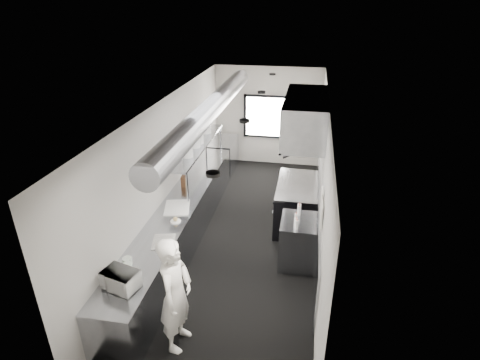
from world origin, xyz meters
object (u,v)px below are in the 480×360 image
at_px(far_work_table, 222,155).
at_px(squeeze_bottle_b, 296,222).
at_px(plate_stack_c, 198,135).
at_px(plate_stack_a, 188,151).
at_px(exhaust_hood, 305,117).
at_px(range, 296,204).
at_px(prep_counter, 181,224).
at_px(knife_block, 184,181).
at_px(small_plate, 176,221).
at_px(deli_tub_a, 127,261).
at_px(squeeze_bottle_e, 299,209).
at_px(plate_stack_d, 206,125).
at_px(squeeze_bottle_c, 296,218).
at_px(pass_shelf, 197,146).
at_px(plate_stack_b, 195,140).
at_px(squeeze_bottle_d, 299,210).
at_px(deli_tub_b, 127,267).
at_px(cutting_board, 177,208).
at_px(microwave, 121,280).
at_px(line_cook, 176,295).
at_px(bottle_station, 298,242).
at_px(squeeze_bottle_a, 297,225).

relative_size(far_work_table, squeeze_bottle_b, 7.53).
bearing_deg(plate_stack_c, plate_stack_a, -88.94).
height_order(exhaust_hood, range, exhaust_hood).
bearing_deg(prep_counter, knife_block, 100.56).
relative_size(prep_counter, range, 3.75).
bearing_deg(small_plate, far_work_table, 91.91).
bearing_deg(deli_tub_a, squeeze_bottle_e, 38.80).
height_order(plate_stack_d, squeeze_bottle_b, plate_stack_d).
bearing_deg(far_work_table, squeeze_bottle_c, -60.47).
height_order(pass_shelf, small_plate, pass_shelf).
bearing_deg(plate_stack_b, plate_stack_c, 90.45).
distance_m(far_work_table, squeeze_bottle_e, 4.33).
height_order(squeeze_bottle_c, squeeze_bottle_d, squeeze_bottle_d).
bearing_deg(deli_tub_b, plate_stack_d, 89.40).
xyz_separation_m(pass_shelf, small_plate, (0.19, -2.13, -0.63)).
bearing_deg(plate_stack_a, far_work_table, 89.48).
xyz_separation_m(prep_counter, plate_stack_a, (-0.03, 0.77, 1.25)).
xyz_separation_m(exhaust_hood, plate_stack_c, (-2.29, 0.38, -0.64)).
height_order(far_work_table, plate_stack_a, plate_stack_a).
bearing_deg(squeeze_bottle_c, squeeze_bottle_b, -86.98).
bearing_deg(plate_stack_b, cutting_board, -88.07).
bearing_deg(deli_tub_a, microwave, -73.56).
xyz_separation_m(line_cook, plate_stack_c, (-0.78, 3.95, 0.88)).
bearing_deg(squeeze_bottle_d, cutting_board, -176.11).
height_order(bottle_station, microwave, microwave).
distance_m(exhaust_hood, plate_stack_c, 2.41).
bearing_deg(squeeze_bottle_c, plate_stack_c, 141.32).
distance_m(bottle_station, squeeze_bottle_a, 0.61).
height_order(line_cook, cutting_board, line_cook).
distance_m(range, small_plate, 2.78).
xyz_separation_m(deli_tub_a, squeeze_bottle_a, (2.42, 1.42, 0.03)).
bearing_deg(line_cook, knife_block, 19.63).
bearing_deg(plate_stack_b, squeeze_bottle_a, -38.40).
xyz_separation_m(plate_stack_c, squeeze_bottle_e, (2.32, -1.52, -0.75)).
height_order(deli_tub_a, squeeze_bottle_b, squeeze_bottle_b).
bearing_deg(line_cook, range, -18.08).
xyz_separation_m(far_work_table, squeeze_bottle_d, (2.28, -3.70, 0.55)).
height_order(cutting_board, plate_stack_a, plate_stack_a).
bearing_deg(squeeze_bottle_c, plate_stack_d, 132.08).
xyz_separation_m(exhaust_hood, plate_stack_a, (-2.27, -0.43, -0.69)).
relative_size(far_work_table, squeeze_bottle_e, 6.07).
relative_size(cutting_board, squeeze_bottle_a, 3.55).
bearing_deg(cutting_board, plate_stack_b, 91.93).
bearing_deg(deli_tub_b, range, 54.54).
distance_m(pass_shelf, small_plate, 2.23).
distance_m(squeeze_bottle_a, squeeze_bottle_c, 0.24).
bearing_deg(range, squeeze_bottle_a, -87.57).
bearing_deg(deli_tub_b, exhaust_hood, 53.86).
bearing_deg(plate_stack_d, squeeze_bottle_d, -44.60).
xyz_separation_m(pass_shelf, microwave, (0.02, -3.90, -0.50)).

